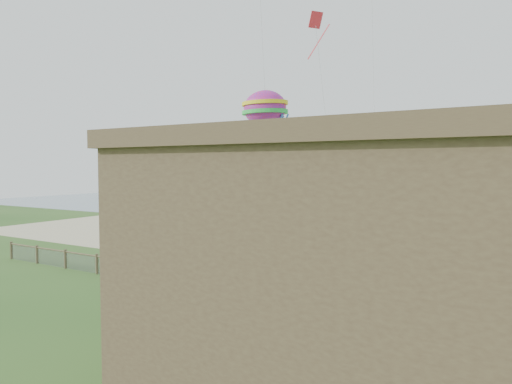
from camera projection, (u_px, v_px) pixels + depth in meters
The scene contains 9 objects.
ground at pixel (129, 331), 18.32m from camera, with size 160.00×160.00×0.00m, color #284E1B.
sand_beach at pixel (331, 248), 37.20m from camera, with size 72.00×20.00×0.02m, color #BEB389.
ocean at pixel (430, 207), 74.95m from camera, with size 160.00×68.00×0.02m, color slate.
chainlink_fence at pixel (216, 284), 23.44m from camera, with size 36.20×0.20×1.25m, color brown, non-canonical shape.
motel at pixel (493, 300), 10.63m from camera, with size 15.00×10.00×7.00m, color brown.
motel_deck at pixel (501, 348), 15.96m from camera, with size 15.00×2.00×0.50m, color brown.
picnic_table at pixel (196, 310), 19.78m from camera, with size 1.76×1.33×0.75m, color brown, non-canonical shape.
octopus_kite at pixel (265, 134), 30.17m from camera, with size 3.28×2.31×6.75m, color #FF2830, non-canonical shape.
kite_red at pixel (316, 32), 32.30m from camera, with size 1.14×0.70×2.89m, color red, non-canonical shape.
Camera 1 is at (13.61, -12.83, 6.60)m, focal length 32.00 mm.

